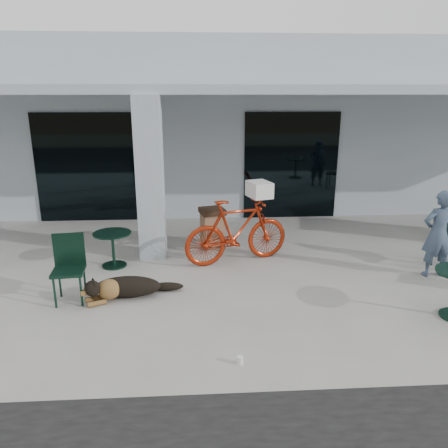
{
  "coord_description": "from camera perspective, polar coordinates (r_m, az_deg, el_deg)",
  "views": [
    {
      "loc": [
        -0.6,
        -6.01,
        3.16
      ],
      "look_at": [
        -0.16,
        1.12,
        1.0
      ],
      "focal_mm": 35.0,
      "sensor_mm": 36.0,
      "label": 1
    }
  ],
  "objects": [
    {
      "name": "ground",
      "position": [
        6.82,
        1.92,
        -10.8
      ],
      "size": [
        80.0,
        80.0,
        0.0
      ],
      "primitive_type": "plane",
      "color": "#AFACA5",
      "rests_on": "ground"
    },
    {
      "name": "building",
      "position": [
        14.55,
        -1.22,
        13.25
      ],
      "size": [
        22.0,
        7.0,
        4.5
      ],
      "primitive_type": "cube",
      "color": "silver",
      "rests_on": "ground"
    },
    {
      "name": "storefront_glass_left",
      "position": [
        11.44,
        -16.78,
        7.02
      ],
      "size": [
        2.8,
        0.06,
        2.7
      ],
      "primitive_type": "cube",
      "color": "black",
      "rests_on": "ground"
    },
    {
      "name": "storefront_glass_right",
      "position": [
        11.4,
        8.72,
        7.5
      ],
      "size": [
        2.4,
        0.06,
        2.7
      ],
      "primitive_type": "cube",
      "color": "black",
      "rests_on": "ground"
    },
    {
      "name": "column",
      "position": [
        8.51,
        -9.62,
        5.75
      ],
      "size": [
        0.5,
        0.5,
        3.12
      ],
      "primitive_type": "cube",
      "color": "silver",
      "rests_on": "ground"
    },
    {
      "name": "overhang",
      "position": [
        9.63,
        0.01,
        17.12
      ],
      "size": [
        22.0,
        2.8,
        0.18
      ],
      "primitive_type": "cube",
      "color": "silver",
      "rests_on": "column"
    },
    {
      "name": "bicycle",
      "position": [
        8.31,
        1.71,
        -0.92
      ],
      "size": [
        2.17,
        1.19,
        1.25
      ],
      "primitive_type": "imported",
      "rotation": [
        0.0,
        0.0,
        1.88
      ],
      "color": "#A1260C",
      "rests_on": "ground"
    },
    {
      "name": "laundry_basket",
      "position": [
        8.29,
        4.63,
        4.52
      ],
      "size": [
        0.5,
        0.59,
        0.3
      ],
      "primitive_type": "cube",
      "rotation": [
        0.0,
        0.0,
        1.88
      ],
      "color": "white",
      "rests_on": "bicycle"
    },
    {
      "name": "dog",
      "position": [
        7.21,
        -12.43,
        -7.85
      ],
      "size": [
        1.26,
        0.85,
        0.4
      ],
      "primitive_type": null,
      "rotation": [
        0.0,
        0.0,
        0.42
      ],
      "color": "black",
      "rests_on": "ground"
    },
    {
      "name": "cup_near_dog",
      "position": [
        5.54,
        2.1,
        -17.36
      ],
      "size": [
        0.09,
        0.09,
        0.1
      ],
      "primitive_type": "cylinder",
      "rotation": [
        0.0,
        0.0,
        0.22
      ],
      "color": "white",
      "rests_on": "ground"
    },
    {
      "name": "cafe_table_near",
      "position": [
        8.46,
        -14.27,
        -3.24
      ],
      "size": [
        0.94,
        0.94,
        0.66
      ],
      "primitive_type": null,
      "rotation": [
        0.0,
        0.0,
        -0.43
      ],
      "color": "#102E21",
      "rests_on": "ground"
    },
    {
      "name": "cafe_chair_near",
      "position": [
        7.19,
        -19.66,
        -5.69
      ],
      "size": [
        0.53,
        0.57,
        1.06
      ],
      "primitive_type": null,
      "rotation": [
        0.0,
        0.0,
        0.09
      ],
      "color": "#102E21",
      "rests_on": "ground"
    },
    {
      "name": "person",
      "position": [
        8.5,
        26.17,
        -1.2
      ],
      "size": [
        0.58,
        0.39,
        1.57
      ],
      "primitive_type": "imported",
      "rotation": [
        0.0,
        0.0,
        3.17
      ],
      "color": "#3E5169",
      "rests_on": "ground"
    },
    {
      "name": "trash_receptacle",
      "position": [
        9.23,
        -1.53,
        -0.46
      ],
      "size": [
        0.59,
        0.59,
        0.83
      ],
      "primitive_type": null,
      "rotation": [
        0.0,
        0.0,
        0.24
      ],
      "color": "#896347",
      "rests_on": "ground"
    }
  ]
}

